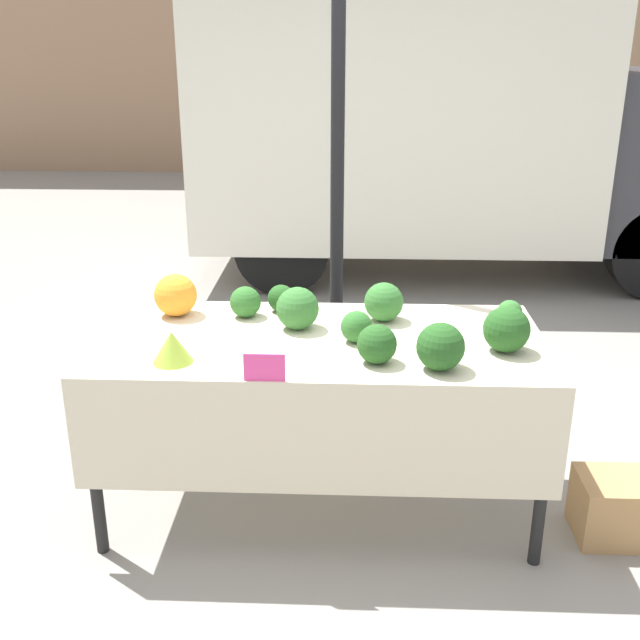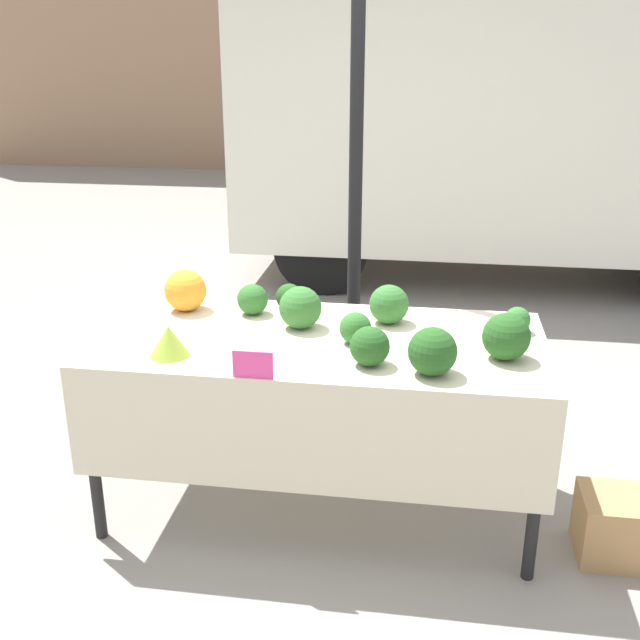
{
  "view_description": "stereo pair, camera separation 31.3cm",
  "coord_description": "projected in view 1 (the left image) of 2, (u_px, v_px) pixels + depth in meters",
  "views": [
    {
      "loc": [
        0.12,
        -2.94,
        1.99
      ],
      "look_at": [
        0.0,
        0.0,
        0.89
      ],
      "focal_mm": 42.0,
      "sensor_mm": 36.0,
      "label": 1
    },
    {
      "loc": [
        0.44,
        -2.91,
        1.99
      ],
      "look_at": [
        0.0,
        0.0,
        0.89
      ],
      "focal_mm": 42.0,
      "sensor_mm": 36.0,
      "label": 2
    }
  ],
  "objects": [
    {
      "name": "broccoli_head_6",
      "position": [
        357.0,
        327.0,
        3.1
      ],
      "size": [
        0.13,
        0.13,
        0.13
      ],
      "color": "#2D6628",
      "rests_on": "market_table"
    },
    {
      "name": "price_sign",
      "position": [
        264.0,
        368.0,
        2.74
      ],
      "size": [
        0.15,
        0.01,
        0.11
      ],
      "color": "#EF4793",
      "rests_on": "market_table"
    },
    {
      "name": "broccoli_head_0",
      "position": [
        245.0,
        302.0,
        3.38
      ],
      "size": [
        0.14,
        0.14,
        0.14
      ],
      "color": "#2D6628",
      "rests_on": "market_table"
    },
    {
      "name": "orange_cauliflower",
      "position": [
        176.0,
        295.0,
        3.39
      ],
      "size": [
        0.19,
        0.19,
        0.19
      ],
      "color": "orange",
      "rests_on": "market_table"
    },
    {
      "name": "produce_crate",
      "position": [
        625.0,
        508.0,
        3.17
      ],
      "size": [
        0.41,
        0.28,
        0.27
      ],
      "color": "tan",
      "rests_on": "ground_plane"
    },
    {
      "name": "romanesco_head",
      "position": [
        172.0,
        347.0,
        2.9
      ],
      "size": [
        0.16,
        0.16,
        0.13
      ],
      "color": "#93B238",
      "rests_on": "market_table"
    },
    {
      "name": "parked_truck",
      "position": [
        443.0,
        131.0,
        6.57
      ],
      "size": [
        4.54,
        1.93,
        2.32
      ],
      "color": "silver",
      "rests_on": "ground_plane"
    },
    {
      "name": "broccoli_head_2",
      "position": [
        384.0,
        302.0,
        3.33
      ],
      "size": [
        0.18,
        0.18,
        0.18
      ],
      "color": "#336B2D",
      "rests_on": "market_table"
    },
    {
      "name": "broccoli_head_7",
      "position": [
        377.0,
        344.0,
        2.89
      ],
      "size": [
        0.16,
        0.16,
        0.16
      ],
      "color": "#23511E",
      "rests_on": "market_table"
    },
    {
      "name": "broccoli_head_5",
      "position": [
        297.0,
        308.0,
        3.24
      ],
      "size": [
        0.19,
        0.19,
        0.19
      ],
      "color": "#336B2D",
      "rests_on": "market_table"
    },
    {
      "name": "broccoli_head_4",
      "position": [
        281.0,
        298.0,
        3.46
      ],
      "size": [
        0.13,
        0.13,
        0.13
      ],
      "color": "#23511E",
      "rests_on": "market_table"
    },
    {
      "name": "broccoli_head_8",
      "position": [
        507.0,
        329.0,
        3.0
      ],
      "size": [
        0.19,
        0.19,
        0.19
      ],
      "color": "#23511E",
      "rests_on": "market_table"
    },
    {
      "name": "tent_pole",
      "position": [
        337.0,
        170.0,
        3.79
      ],
      "size": [
        0.07,
        0.07,
        2.76
      ],
      "color": "black",
      "rests_on": "ground_plane"
    },
    {
      "name": "broccoli_head_3",
      "position": [
        510.0,
        313.0,
        3.29
      ],
      "size": [
        0.11,
        0.11,
        0.11
      ],
      "color": "#336B2D",
      "rests_on": "market_table"
    },
    {
      "name": "ground_plane",
      "position": [
        320.0,
        501.0,
        3.45
      ],
      "size": [
        40.0,
        40.0,
        0.0
      ],
      "primitive_type": "plane",
      "color": "gray"
    },
    {
      "name": "broccoli_head_1",
      "position": [
        441.0,
        347.0,
        2.83
      ],
      "size": [
        0.19,
        0.19,
        0.19
      ],
      "color": "#23511E",
      "rests_on": "market_table"
    },
    {
      "name": "market_table",
      "position": [
        319.0,
        365.0,
        3.14
      ],
      "size": [
        1.9,
        0.9,
        0.81
      ],
      "color": "beige",
      "rests_on": "ground_plane"
    }
  ]
}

